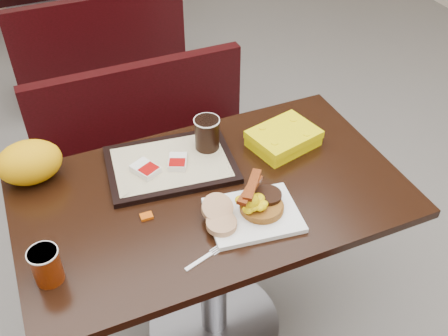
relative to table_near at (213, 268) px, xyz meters
name	(u,v)px	position (x,y,z in m)	size (l,w,h in m)	color
floor	(214,327)	(0.00, 0.00, -0.38)	(6.00, 7.00, 0.01)	slate
table_near	(213,268)	(0.00, 0.00, 0.00)	(1.20, 0.70, 0.75)	black
bench_near_n	(155,157)	(0.00, 0.70, -0.02)	(1.00, 0.46, 0.72)	black
bench_far_s	(96,43)	(0.00, 1.90, -0.02)	(1.00, 0.46, 0.72)	black
platter	(253,215)	(0.07, -0.15, 0.38)	(0.27, 0.21, 0.02)	white
pancake_stack	(262,206)	(0.10, -0.14, 0.40)	(0.13, 0.13, 0.03)	#895C16
sausage_patty	(268,195)	(0.13, -0.13, 0.42)	(0.08, 0.08, 0.01)	black
scrambled_eggs	(250,202)	(0.06, -0.15, 0.44)	(0.09, 0.08, 0.05)	yellow
bacon_strips	(250,189)	(0.07, -0.13, 0.47)	(0.15, 0.07, 0.01)	#451204
muffin_bottom	(221,224)	(-0.04, -0.16, 0.40)	(0.09, 0.09, 0.02)	tan
muffin_top	(217,208)	(-0.03, -0.11, 0.41)	(0.09, 0.09, 0.02)	tan
coffee_cup_near	(46,266)	(-0.52, -0.14, 0.43)	(0.07, 0.07, 0.10)	#8F2905
fork	(199,261)	(-0.14, -0.25, 0.38)	(0.13, 0.02, 0.00)	white
knife	(287,207)	(0.18, -0.16, 0.38)	(0.18, 0.01, 0.00)	white
condiment_syrup	(146,216)	(-0.22, -0.03, 0.38)	(0.04, 0.03, 0.01)	#B74407
condiment_ketchup	(152,181)	(-0.16, 0.11, 0.38)	(0.04, 0.03, 0.01)	#8C0504
tray	(171,165)	(-0.08, 0.16, 0.38)	(0.41, 0.29, 0.02)	black
hashbrown_sleeve_left	(145,169)	(-0.17, 0.15, 0.41)	(0.06, 0.08, 0.02)	silver
hashbrown_sleeve_right	(178,162)	(-0.06, 0.14, 0.40)	(0.06, 0.08, 0.02)	silver
coffee_cup_far	(207,134)	(0.06, 0.19, 0.45)	(0.08, 0.08, 0.11)	black
clamshell	(284,138)	(0.32, 0.12, 0.40)	(0.22, 0.17, 0.06)	yellow
paper_bag	(29,162)	(-0.50, 0.28, 0.44)	(0.20, 0.15, 0.14)	#E1AA07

